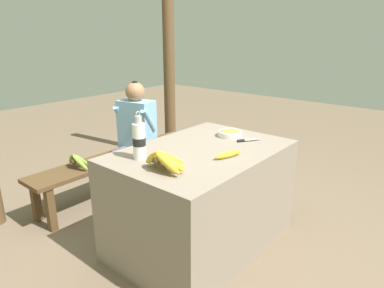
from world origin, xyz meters
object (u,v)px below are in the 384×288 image
Objects in this scene: serving_bowl at (230,133)px; support_post_far at (169,59)px; loose_banana_front at (228,154)px; seated_vendor at (134,130)px; banana_bunch_ripe at (163,159)px; knife at (245,140)px; water_bottle at (139,140)px; banana_bunch_green at (77,160)px; wooden_bench at (122,159)px.

support_post_far reaches higher than serving_bowl.
seated_vendor is at bearing 75.07° from loose_banana_front.
banana_bunch_ripe is 0.79m from knife.
support_post_far is (0.92, 0.39, 0.60)m from seated_vendor.
support_post_far reaches higher than water_bottle.
knife is at bearing 78.53° from seated_vendor.
knife is at bearing -63.78° from banana_bunch_green.
seated_vendor is (0.36, 1.33, -0.15)m from loose_banana_front.
support_post_far is at bearing 18.38° from wooden_bench.
water_bottle is at bearing 81.24° from banana_bunch_ripe.
banana_bunch_green is (-0.63, 1.28, -0.29)m from knife.
knife is at bearing -83.06° from wooden_bench.
banana_bunch_green is (-0.67, 1.11, -0.30)m from serving_bowl.
serving_bowl is at bearing 32.42° from loose_banana_front.
knife is at bearing 14.60° from loose_banana_front.
loose_banana_front is 0.09× the size of support_post_far.
support_post_far reaches higher than seated_vendor.
banana_bunch_ripe reaches higher than knife.
banana_bunch_ripe is 0.17× the size of wooden_bench.
seated_vendor is at bearing 56.32° from banana_bunch_ripe.
banana_bunch_ripe is at bearing -117.64° from wooden_bench.
support_post_far is at bearing 13.02° from banana_bunch_green.
water_bottle is 1.04m from banana_bunch_green.
water_bottle is at bearing 132.35° from loose_banana_front.
seated_vendor reaches higher than loose_banana_front.
support_post_far is at bearing 38.32° from water_bottle.
water_bottle reaches higher than serving_bowl.
water_bottle is (-0.79, 0.16, 0.10)m from serving_bowl.
wooden_bench is at bearing -27.87° from seated_vendor.
support_post_far reaches higher than knife.
seated_vendor is 3.63× the size of banana_bunch_green.
loose_banana_front is 0.38m from knife.
banana_bunch_ripe is at bearing 157.90° from loose_banana_front.
seated_vendor reaches higher than banana_bunch_green.
banana_bunch_ripe is 0.83m from serving_bowl.
wooden_bench is 1.42m from support_post_far.
water_bottle reaches higher than banana_bunch_green.
loose_banana_front is 2.19m from support_post_far.
seated_vendor is 0.64m from banana_bunch_green.
loose_banana_front is at bearing -147.58° from serving_bowl.
serving_bowl reaches higher than wooden_bench.
support_post_far reaches higher than wooden_bench.
knife is at bearing -5.44° from banana_bunch_ripe.
seated_vendor reaches higher than banana_bunch_ripe.
loose_banana_front is (0.38, -0.42, -0.10)m from water_bottle.
banana_bunch_ripe is at bearing -153.48° from knife.
support_post_far is at bearing -168.76° from seated_vendor.
serving_bowl is 0.48m from loose_banana_front.
water_bottle is (0.04, 0.25, 0.05)m from banana_bunch_ripe.
seated_vendor is at bearing 122.47° from knife.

